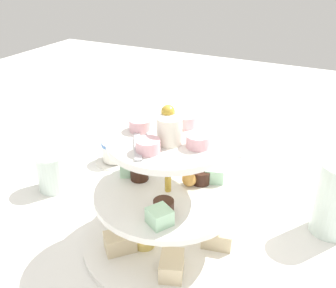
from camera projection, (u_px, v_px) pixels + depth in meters
name	position (u px, v px, depth m)	size (l,w,h in m)	color
ground_plane	(168.00, 241.00, 0.65)	(2.40, 2.40, 0.00)	white
tiered_serving_stand	(168.00, 203.00, 0.61)	(0.28, 0.28, 0.25)	white
water_glass_tall_right	(336.00, 200.00, 0.64)	(0.07, 0.07, 0.13)	silver
water_glass_short_left	(53.00, 172.00, 0.78)	(0.06, 0.06, 0.08)	silver
teacup_with_saucer	(115.00, 152.00, 0.88)	(0.09, 0.09, 0.05)	white
butter_knife_right	(219.00, 153.00, 0.93)	(0.17, 0.01, 0.00)	silver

